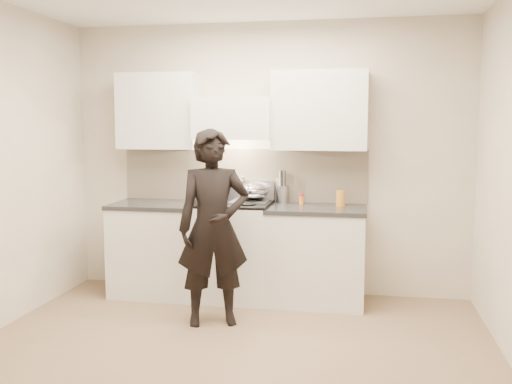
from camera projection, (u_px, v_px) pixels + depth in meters
ground_plane at (228, 356)px, 4.18m from camera, size 4.00×4.00×0.00m
room_shell at (231, 137)px, 4.37m from camera, size 4.04×3.54×2.70m
stove at (232, 250)px, 5.58m from camera, size 0.76×0.65×0.96m
counter_right at (317, 255)px, 5.42m from camera, size 0.92×0.67×0.92m
counter_left at (156, 248)px, 5.72m from camera, size 0.82×0.67×0.92m
wok at (253, 191)px, 5.61m from camera, size 0.32×0.39×0.26m
stock_pot at (211, 195)px, 5.40m from camera, size 0.31×0.22×0.15m
utensil_crock at (282, 193)px, 5.66m from camera, size 0.12×0.12×0.32m
spice_jar at (301, 199)px, 5.56m from camera, size 0.05×0.05×0.10m
oil_glass at (341, 198)px, 5.42m from camera, size 0.09×0.09×0.15m
person at (213, 228)px, 4.79m from camera, size 0.71×0.59×1.66m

